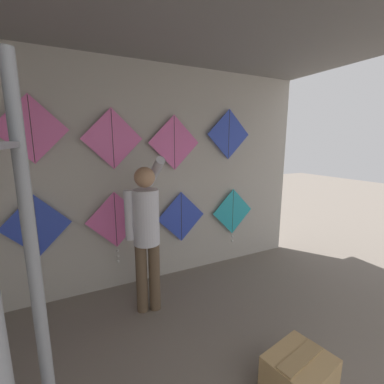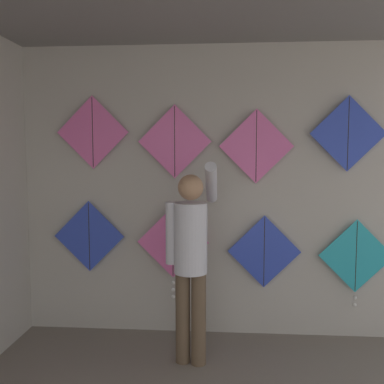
{
  "view_description": "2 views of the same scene",
  "coord_description": "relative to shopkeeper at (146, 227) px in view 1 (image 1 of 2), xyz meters",
  "views": [
    {
      "loc": [
        -0.96,
        0.9,
        1.84
      ],
      "look_at": [
        0.46,
        3.77,
        1.22
      ],
      "focal_mm": 24.0,
      "sensor_mm": 36.0,
      "label": 1
    },
    {
      "loc": [
        0.03,
        -0.04,
        1.77
      ],
      "look_at": [
        -0.26,
        3.77,
        1.43
      ],
      "focal_mm": 40.0,
      "sensor_mm": 36.0,
      "label": 2
    }
  ],
  "objects": [
    {
      "name": "kite_0",
      "position": [
        -1.05,
        0.57,
        -0.0
      ],
      "size": [
        0.7,
        0.01,
        0.7
      ],
      "color": "blue"
    },
    {
      "name": "kite_3",
      "position": [
        1.52,
        0.57,
        -0.17
      ],
      "size": [
        0.7,
        0.04,
        0.84
      ],
      "color": "#28B2C6"
    },
    {
      "name": "kite_2",
      "position": [
        0.66,
        0.57,
        -0.13
      ],
      "size": [
        0.7,
        0.01,
        0.7
      ],
      "color": "blue"
    },
    {
      "name": "kite_6",
      "position": [
        0.57,
        0.57,
        0.88
      ],
      "size": [
        0.7,
        0.01,
        0.7
      ],
      "color": "pink"
    },
    {
      "name": "shopkeeper",
      "position": [
        0.0,
        0.0,
        0.0
      ],
      "size": [
        0.43,
        0.56,
        1.71
      ],
      "rotation": [
        0.0,
        0.0,
        -0.21
      ],
      "color": "brown",
      "rests_on": "ground"
    },
    {
      "name": "back_panel",
      "position": [
        0.24,
        0.66,
        0.44
      ],
      "size": [
        4.66,
        0.06,
        2.8
      ],
      "primitive_type": "cube",
      "color": "#BCB7AD",
      "rests_on": "ground"
    },
    {
      "name": "kite_5",
      "position": [
        -0.2,
        0.57,
        0.92
      ],
      "size": [
        0.7,
        0.01,
        0.7
      ],
      "color": "pink"
    },
    {
      "name": "kite_1",
      "position": [
        -0.22,
        0.57,
        -0.08
      ],
      "size": [
        0.7,
        0.04,
        0.91
      ],
      "color": "pink"
    },
    {
      "name": "kite_7",
      "position": [
        1.41,
        0.57,
        0.99
      ],
      "size": [
        0.7,
        0.01,
        0.7
      ],
      "color": "blue"
    },
    {
      "name": "kite_4",
      "position": [
        -0.99,
        0.57,
        1.01
      ],
      "size": [
        0.7,
        0.01,
        0.7
      ],
      "color": "pink"
    },
    {
      "name": "cardboard_box",
      "position": [
        0.63,
        -1.51,
        -0.77
      ],
      "size": [
        0.49,
        0.44,
        0.39
      ],
      "rotation": [
        0.0,
        0.0,
        0.18
      ],
      "color": "tan",
      "rests_on": "ground"
    }
  ]
}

